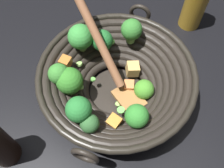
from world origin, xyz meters
TOP-DOWN VIEW (x-y plane):
  - ground_plane at (0.00, 0.00)m, footprint 4.00×4.00m
  - wok at (-0.00, -0.00)m, footprint 0.35×0.35m
  - cooking_oil_bottle at (-0.04, 0.30)m, footprint 0.06×0.06m

SIDE VIEW (x-z plane):
  - ground_plane at x=0.00m, z-range 0.00..0.00m
  - wok at x=0.00m, z-range -0.05..0.18m
  - cooking_oil_bottle at x=-0.04m, z-range -0.02..0.17m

